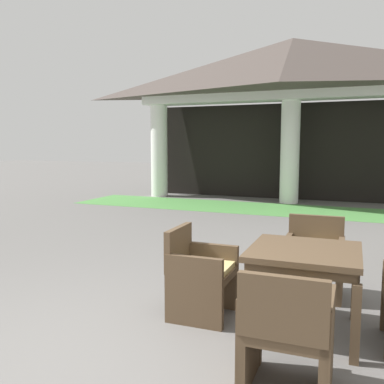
% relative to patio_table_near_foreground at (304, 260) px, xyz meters
% --- Properties ---
extents(ground_plane, '(60.00, 60.00, 0.00)m').
position_rel_patio_table_near_foreground_xyz_m(ground_plane, '(-1.43, -1.27, -0.64)').
color(ground_plane, slate).
extents(background_pavilion, '(9.24, 2.67, 4.45)m').
position_rel_patio_table_near_foreground_xyz_m(background_pavilion, '(-1.43, 8.18, 2.74)').
color(background_pavilion, white).
rests_on(background_pavilion, ground).
extents(lawn_strip, '(11.04, 2.05, 0.01)m').
position_rel_patio_table_near_foreground_xyz_m(lawn_strip, '(-1.43, 6.78, -0.64)').
color(lawn_strip, '#519347').
rests_on(lawn_strip, ground).
extents(patio_table_near_foreground, '(0.94, 0.94, 0.74)m').
position_rel_patio_table_near_foreground_xyz_m(patio_table_near_foreground, '(0.00, 0.00, 0.00)').
color(patio_table_near_foreground, brown).
rests_on(patio_table_near_foreground, ground).
extents(patio_chair_near_foreground_south, '(0.58, 0.55, 0.85)m').
position_rel_patio_table_near_foreground_xyz_m(patio_chair_near_foreground_south, '(0.02, -0.96, -0.23)').
color(patio_chair_near_foreground_south, brown).
rests_on(patio_chair_near_foreground_south, ground).
extents(patio_chair_near_foreground_north, '(0.62, 0.52, 0.85)m').
position_rel_patio_table_near_foreground_xyz_m(patio_chair_near_foreground_north, '(-0.02, 0.97, -0.24)').
color(patio_chair_near_foreground_north, brown).
rests_on(patio_chair_near_foreground_north, ground).
extents(patio_chair_near_foreground_west, '(0.57, 0.58, 0.85)m').
position_rel_patio_table_near_foreground_xyz_m(patio_chair_near_foreground_west, '(-0.96, -0.02, -0.24)').
color(patio_chair_near_foreground_west, brown).
rests_on(patio_chair_near_foreground_west, ground).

